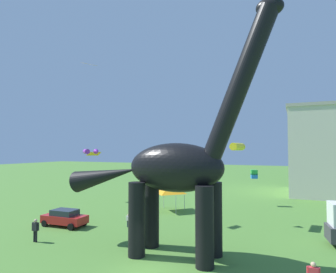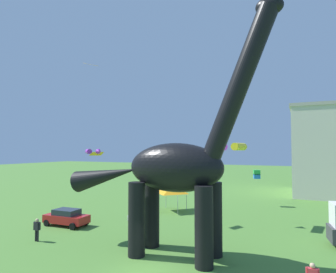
{
  "view_description": "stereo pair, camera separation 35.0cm",
  "coord_description": "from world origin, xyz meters",
  "px_view_note": "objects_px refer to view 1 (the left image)",
  "views": [
    {
      "loc": [
        7.92,
        -15.19,
        7.22
      ],
      "look_at": [
        -0.34,
        3.74,
        8.11
      ],
      "focal_mm": 31.17,
      "sensor_mm": 36.0,
      "label": 1
    },
    {
      "loc": [
        8.24,
        -15.05,
        7.22
      ],
      "look_at": [
        -0.34,
        3.74,
        8.11
      ],
      "focal_mm": 31.17,
      "sensor_mm": 36.0,
      "label": 2
    }
  ],
  "objects_px": {
    "person_vendor_side": "(128,219)",
    "festival_canopy_tent": "(170,189)",
    "kite_near_high": "(94,154)",
    "kite_drifting": "(89,64)",
    "kite_near_low": "(234,147)",
    "parked_sedan_left": "(65,218)",
    "person_photographer": "(35,228)",
    "kite_trailing": "(88,151)",
    "dinosaur_sculpture": "(174,167)",
    "kite_far_left": "(254,174)"
  },
  "relations": [
    {
      "from": "kite_near_high",
      "to": "kite_drifting",
      "type": "height_order",
      "value": "kite_drifting"
    },
    {
      "from": "kite_far_left",
      "to": "kite_near_low",
      "type": "bearing_deg",
      "value": -92.66
    },
    {
      "from": "kite_near_low",
      "to": "kite_far_left",
      "type": "height_order",
      "value": "kite_near_low"
    },
    {
      "from": "person_photographer",
      "to": "kite_drifting",
      "type": "bearing_deg",
      "value": 85.37
    },
    {
      "from": "parked_sedan_left",
      "to": "kite_drifting",
      "type": "distance_m",
      "value": 15.57
    },
    {
      "from": "person_vendor_side",
      "to": "festival_canopy_tent",
      "type": "bearing_deg",
      "value": -69.03
    },
    {
      "from": "festival_canopy_tent",
      "to": "kite_far_left",
      "type": "relative_size",
      "value": 2.85
    },
    {
      "from": "dinosaur_sculpture",
      "to": "kite_trailing",
      "type": "bearing_deg",
      "value": 154.96
    },
    {
      "from": "person_photographer",
      "to": "kite_near_low",
      "type": "relative_size",
      "value": 0.67
    },
    {
      "from": "kite_far_left",
      "to": "festival_canopy_tent",
      "type": "bearing_deg",
      "value": -139.47
    },
    {
      "from": "dinosaur_sculpture",
      "to": "kite_far_left",
      "type": "xyz_separation_m",
      "value": [
        2.73,
        20.39,
        -1.96
      ]
    },
    {
      "from": "kite_trailing",
      "to": "kite_drifting",
      "type": "xyz_separation_m",
      "value": [
        1.94,
        -2.53,
        9.16
      ]
    },
    {
      "from": "person_photographer",
      "to": "kite_trailing",
      "type": "relative_size",
      "value": 0.85
    },
    {
      "from": "dinosaur_sculpture",
      "to": "person_vendor_side",
      "type": "bearing_deg",
      "value": 148.76
    },
    {
      "from": "person_photographer",
      "to": "kite_near_high",
      "type": "relative_size",
      "value": 0.81
    },
    {
      "from": "person_photographer",
      "to": "festival_canopy_tent",
      "type": "height_order",
      "value": "festival_canopy_tent"
    },
    {
      "from": "parked_sedan_left",
      "to": "kite_far_left",
      "type": "relative_size",
      "value": 3.87
    },
    {
      "from": "person_photographer",
      "to": "kite_drifting",
      "type": "height_order",
      "value": "kite_drifting"
    },
    {
      "from": "person_photographer",
      "to": "kite_far_left",
      "type": "relative_size",
      "value": 1.59
    },
    {
      "from": "dinosaur_sculpture",
      "to": "festival_canopy_tent",
      "type": "distance_m",
      "value": 14.68
    },
    {
      "from": "kite_drifting",
      "to": "kite_far_left",
      "type": "distance_m",
      "value": 24.06
    },
    {
      "from": "kite_far_left",
      "to": "dinosaur_sculpture",
      "type": "bearing_deg",
      "value": -97.61
    },
    {
      "from": "kite_trailing",
      "to": "person_photographer",
      "type": "bearing_deg",
      "value": -73.52
    },
    {
      "from": "person_photographer",
      "to": "kite_far_left",
      "type": "xyz_separation_m",
      "value": [
        13.76,
        22.0,
        2.93
      ]
    },
    {
      "from": "festival_canopy_tent",
      "to": "kite_near_low",
      "type": "distance_m",
      "value": 10.02
    },
    {
      "from": "parked_sedan_left",
      "to": "kite_near_high",
      "type": "height_order",
      "value": "kite_near_high"
    },
    {
      "from": "person_vendor_side",
      "to": "person_photographer",
      "type": "height_order",
      "value": "person_photographer"
    },
    {
      "from": "kite_far_left",
      "to": "kite_trailing",
      "type": "bearing_deg",
      "value": -144.0
    },
    {
      "from": "parked_sedan_left",
      "to": "kite_far_left",
      "type": "distance_m",
      "value": 23.29
    },
    {
      "from": "person_vendor_side",
      "to": "festival_canopy_tent",
      "type": "distance_m",
      "value": 8.23
    },
    {
      "from": "kite_near_low",
      "to": "kite_drifting",
      "type": "distance_m",
      "value": 17.2
    },
    {
      "from": "kite_near_low",
      "to": "person_vendor_side",
      "type": "bearing_deg",
      "value": -151.1
    },
    {
      "from": "kite_drifting",
      "to": "parked_sedan_left",
      "type": "bearing_deg",
      "value": -95.83
    },
    {
      "from": "festival_canopy_tent",
      "to": "kite_far_left",
      "type": "distance_m",
      "value": 11.49
    },
    {
      "from": "kite_near_high",
      "to": "kite_drifting",
      "type": "distance_m",
      "value": 14.73
    },
    {
      "from": "festival_canopy_tent",
      "to": "kite_near_high",
      "type": "height_order",
      "value": "kite_near_high"
    },
    {
      "from": "festival_canopy_tent",
      "to": "kite_trailing",
      "type": "distance_m",
      "value": 10.3
    },
    {
      "from": "person_photographer",
      "to": "kite_far_left",
      "type": "bearing_deg",
      "value": 45.7
    },
    {
      "from": "kite_near_low",
      "to": "parked_sedan_left",
      "type": "bearing_deg",
      "value": -154.28
    },
    {
      "from": "festival_canopy_tent",
      "to": "kite_far_left",
      "type": "xyz_separation_m",
      "value": [
        8.66,
        7.41,
        1.46
      ]
    },
    {
      "from": "kite_trailing",
      "to": "festival_canopy_tent",
      "type": "bearing_deg",
      "value": 30.43
    },
    {
      "from": "dinosaur_sculpture",
      "to": "kite_far_left",
      "type": "height_order",
      "value": "dinosaur_sculpture"
    },
    {
      "from": "person_photographer",
      "to": "kite_near_low",
      "type": "xyz_separation_m",
      "value": [
        13.28,
        11.51,
        6.39
      ]
    },
    {
      "from": "kite_far_left",
      "to": "person_vendor_side",
      "type": "bearing_deg",
      "value": -121.37
    },
    {
      "from": "parked_sedan_left",
      "to": "festival_canopy_tent",
      "type": "xyz_separation_m",
      "value": [
        6.38,
        10.09,
        1.74
      ]
    },
    {
      "from": "kite_trailing",
      "to": "kite_near_high",
      "type": "bearing_deg",
      "value": 123.72
    },
    {
      "from": "person_photographer",
      "to": "kite_trailing",
      "type": "distance_m",
      "value": 11.86
    },
    {
      "from": "festival_canopy_tent",
      "to": "kite_drifting",
      "type": "distance_m",
      "value": 16.54
    },
    {
      "from": "dinosaur_sculpture",
      "to": "parked_sedan_left",
      "type": "xyz_separation_m",
      "value": [
        -12.31,
        2.9,
        -5.16
      ]
    },
    {
      "from": "kite_trailing",
      "to": "kite_far_left",
      "type": "height_order",
      "value": "kite_trailing"
    }
  ]
}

